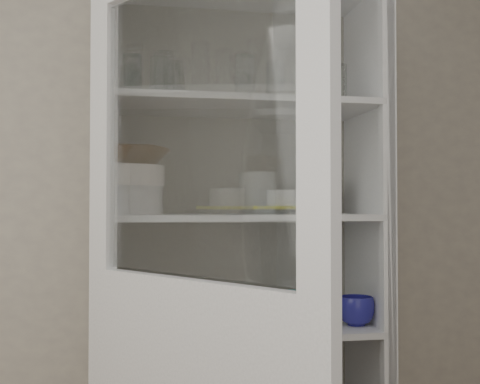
# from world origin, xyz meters

# --- Properties ---
(wall_back) EXTENTS (3.60, 0.02, 2.60)m
(wall_back) POSITION_xyz_m (0.00, 1.50, 1.30)
(wall_back) COLOR gray
(wall_back) RESTS_ON ground
(pantry_cabinet) EXTENTS (1.00, 0.45, 2.10)m
(pantry_cabinet) POSITION_xyz_m (0.20, 1.34, 0.94)
(pantry_cabinet) COLOR silver
(pantry_cabinet) RESTS_ON floor
(cupboard_door) EXTENTS (0.56, 0.75, 2.00)m
(cupboard_door) POSITION_xyz_m (-0.04, 0.69, 0.87)
(cupboard_door) COLOR silver
(cupboard_door) RESTS_ON floor
(tumbler_0) EXTENTS (0.07, 0.07, 0.12)m
(tumbler_0) POSITION_xyz_m (-0.10, 1.14, 1.72)
(tumbler_0) COLOR silver
(tumbler_0) RESTS_ON shelf_glass
(tumbler_1) EXTENTS (0.08, 0.08, 0.13)m
(tumbler_1) POSITION_xyz_m (-0.19, 1.16, 1.73)
(tumbler_1) COLOR silver
(tumbler_1) RESTS_ON shelf_glass
(tumbler_2) EXTENTS (0.09, 0.09, 0.14)m
(tumbler_2) POSITION_xyz_m (-0.08, 1.13, 1.73)
(tumbler_2) COLOR silver
(tumbler_2) RESTS_ON shelf_glass
(tumbler_3) EXTENTS (0.08, 0.08, 0.14)m
(tumbler_3) POSITION_xyz_m (0.19, 1.12, 1.73)
(tumbler_3) COLOR silver
(tumbler_3) RESTS_ON shelf_glass
(tumbler_4) EXTENTS (0.07, 0.07, 0.13)m
(tumbler_4) POSITION_xyz_m (0.30, 1.16, 1.72)
(tumbler_4) COLOR silver
(tumbler_4) RESTS_ON shelf_glass
(tumbler_5) EXTENTS (0.07, 0.07, 0.13)m
(tumbler_5) POSITION_xyz_m (0.53, 1.16, 1.73)
(tumbler_5) COLOR silver
(tumbler_5) RESTS_ON shelf_glass
(tumbler_6) EXTENTS (0.08, 0.08, 0.16)m
(tumbler_6) POSITION_xyz_m (0.44, 1.15, 1.74)
(tumbler_6) COLOR silver
(tumbler_6) RESTS_ON shelf_glass
(tumbler_7) EXTENTS (0.07, 0.07, 0.13)m
(tumbler_7) POSITION_xyz_m (-0.20, 1.30, 1.72)
(tumbler_7) COLOR silver
(tumbler_7) RESTS_ON shelf_glass
(tumbler_8) EXTENTS (0.07, 0.07, 0.13)m
(tumbler_8) POSITION_xyz_m (-0.05, 1.26, 1.73)
(tumbler_8) COLOR silver
(tumbler_8) RESTS_ON shelf_glass
(tumbler_9) EXTENTS (0.09, 0.09, 0.14)m
(tumbler_9) POSITION_xyz_m (-0.04, 1.26, 1.73)
(tumbler_9) COLOR silver
(tumbler_9) RESTS_ON shelf_glass
(goblet_0) EXTENTS (0.07, 0.07, 0.15)m
(goblet_0) POSITION_xyz_m (-0.18, 1.40, 1.74)
(goblet_0) COLOR silver
(goblet_0) RESTS_ON shelf_glass
(goblet_1) EXTENTS (0.07, 0.07, 0.16)m
(goblet_1) POSITION_xyz_m (0.22, 1.35, 1.74)
(goblet_1) COLOR silver
(goblet_1) RESTS_ON shelf_glass
(goblet_2) EXTENTS (0.08, 0.08, 0.18)m
(goblet_2) POSITION_xyz_m (0.49, 1.39, 1.75)
(goblet_2) COLOR silver
(goblet_2) RESTS_ON shelf_glass
(goblet_3) EXTENTS (0.08, 0.08, 0.17)m
(goblet_3) POSITION_xyz_m (0.52, 1.39, 1.75)
(goblet_3) COLOR silver
(goblet_3) RESTS_ON shelf_glass
(plate_stack_front) EXTENTS (0.22, 0.22, 0.10)m
(plate_stack_front) POSITION_xyz_m (-0.19, 1.23, 1.31)
(plate_stack_front) COLOR silver
(plate_stack_front) RESTS_ON shelf_plates
(plate_stack_back) EXTENTS (0.19, 0.19, 0.10)m
(plate_stack_back) POSITION_xyz_m (-0.21, 1.39, 1.31)
(plate_stack_back) COLOR silver
(plate_stack_back) RESTS_ON shelf_plates
(cream_bowl) EXTENTS (0.28, 0.28, 0.07)m
(cream_bowl) POSITION_xyz_m (-0.19, 1.23, 1.39)
(cream_bowl) COLOR white
(cream_bowl) RESTS_ON plate_stack_front
(terracotta_bowl) EXTENTS (0.33, 0.33, 0.06)m
(terracotta_bowl) POSITION_xyz_m (-0.19, 1.23, 1.46)
(terracotta_bowl) COLOR #442910
(terracotta_bowl) RESTS_ON cream_bowl
(glass_platter) EXTENTS (0.33, 0.33, 0.02)m
(glass_platter) POSITION_xyz_m (0.37, 1.28, 1.27)
(glass_platter) COLOR silver
(glass_platter) RESTS_ON shelf_plates
(yellow_trivet) EXTENTS (0.22, 0.22, 0.01)m
(yellow_trivet) POSITION_xyz_m (0.37, 1.28, 1.28)
(yellow_trivet) COLOR yellow
(yellow_trivet) RESTS_ON glass_platter
(white_ramekin) EXTENTS (0.16, 0.16, 0.06)m
(white_ramekin) POSITION_xyz_m (0.37, 1.28, 1.32)
(white_ramekin) COLOR silver
(white_ramekin) RESTS_ON yellow_trivet
(grey_bowl_stack) EXTENTS (0.13, 0.13, 0.14)m
(grey_bowl_stack) POSITION_xyz_m (0.50, 1.30, 1.33)
(grey_bowl_stack) COLOR silver
(grey_bowl_stack) RESTS_ON shelf_plates
(mug_blue) EXTENTS (0.17, 0.17, 0.10)m
(mug_blue) POSITION_xyz_m (0.61, 1.19, 0.91)
(mug_blue) COLOR navy
(mug_blue) RESTS_ON shelf_mugs
(mug_teal) EXTENTS (0.12, 0.12, 0.11)m
(mug_teal) POSITION_xyz_m (0.41, 1.33, 0.92)
(mug_teal) COLOR teal
(mug_teal) RESTS_ON shelf_mugs
(mug_white) EXTENTS (0.11, 0.11, 0.09)m
(mug_white) POSITION_xyz_m (0.34, 1.17, 0.90)
(mug_white) COLOR silver
(mug_white) RESTS_ON shelf_mugs
(teal_jar) EXTENTS (0.09, 0.09, 0.11)m
(teal_jar) POSITION_xyz_m (0.29, 1.29, 0.91)
(teal_jar) COLOR teal
(teal_jar) RESTS_ON shelf_mugs
(measuring_cups) EXTENTS (0.11, 0.11, 0.04)m
(measuring_cups) POSITION_xyz_m (0.12, 1.20, 0.88)
(measuring_cups) COLOR silver
(measuring_cups) RESTS_ON shelf_mugs
(white_canister) EXTENTS (0.12, 0.12, 0.12)m
(white_canister) POSITION_xyz_m (-0.03, 1.28, 0.92)
(white_canister) COLOR silver
(white_canister) RESTS_ON shelf_mugs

